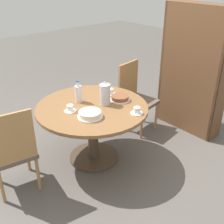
{
  "coord_description": "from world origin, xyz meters",
  "views": [
    {
      "loc": [
        2.23,
        -1.69,
        2.07
      ],
      "look_at": [
        0.0,
        0.3,
        0.52
      ],
      "focal_mm": 45.0,
      "sensor_mm": 36.0,
      "label": 1
    }
  ],
  "objects_px": {
    "coffee_pot": "(105,94)",
    "water_bottle": "(78,93)",
    "cake_main": "(90,114)",
    "cup_a": "(137,111)",
    "cup_b": "(70,109)",
    "cup_c": "(110,92)",
    "chair_a": "(13,150)",
    "chair_b": "(135,96)",
    "bookshelf": "(193,73)",
    "cake_second": "(120,98)"
  },
  "relations": [
    {
      "from": "bookshelf",
      "to": "cup_b",
      "type": "distance_m",
      "value": 1.76
    },
    {
      "from": "coffee_pot",
      "to": "water_bottle",
      "type": "relative_size",
      "value": 1.05
    },
    {
      "from": "coffee_pot",
      "to": "water_bottle",
      "type": "bearing_deg",
      "value": -143.23
    },
    {
      "from": "bookshelf",
      "to": "coffee_pot",
      "type": "bearing_deg",
      "value": 79.72
    },
    {
      "from": "chair_a",
      "to": "chair_b",
      "type": "relative_size",
      "value": 1.0
    },
    {
      "from": "chair_a",
      "to": "chair_b",
      "type": "height_order",
      "value": "same"
    },
    {
      "from": "cake_main",
      "to": "cup_b",
      "type": "relative_size",
      "value": 1.96
    },
    {
      "from": "coffee_pot",
      "to": "cup_c",
      "type": "distance_m",
      "value": 0.29
    },
    {
      "from": "chair_b",
      "to": "cake_main",
      "type": "bearing_deg",
      "value": -168.08
    },
    {
      "from": "chair_b",
      "to": "cup_c",
      "type": "bearing_deg",
      "value": -178.22
    },
    {
      "from": "chair_a",
      "to": "cake_second",
      "type": "distance_m",
      "value": 1.29
    },
    {
      "from": "cup_b",
      "to": "cup_c",
      "type": "xyz_separation_m",
      "value": [
        -0.05,
        0.61,
        0.0
      ]
    },
    {
      "from": "cup_a",
      "to": "cup_b",
      "type": "height_order",
      "value": "same"
    },
    {
      "from": "bookshelf",
      "to": "cake_main",
      "type": "xyz_separation_m",
      "value": [
        -0.11,
        -1.64,
        -0.09
      ]
    },
    {
      "from": "water_bottle",
      "to": "cup_a",
      "type": "xyz_separation_m",
      "value": [
        0.64,
        0.29,
        -0.08
      ]
    },
    {
      "from": "chair_b",
      "to": "cup_c",
      "type": "relative_size",
      "value": 7.14
    },
    {
      "from": "chair_a",
      "to": "cake_main",
      "type": "bearing_deg",
      "value": 169.17
    },
    {
      "from": "cup_b",
      "to": "chair_b",
      "type": "bearing_deg",
      "value": 96.91
    },
    {
      "from": "bookshelf",
      "to": "cup_b",
      "type": "xyz_separation_m",
      "value": [
        -0.35,
        -1.72,
        -0.09
      ]
    },
    {
      "from": "bookshelf",
      "to": "chair_a",
      "type": "bearing_deg",
      "value": 80.69
    },
    {
      "from": "bookshelf",
      "to": "cup_b",
      "type": "bearing_deg",
      "value": 78.4
    },
    {
      "from": "chair_a",
      "to": "water_bottle",
      "type": "xyz_separation_m",
      "value": [
        -0.1,
        0.87,
        0.32
      ]
    },
    {
      "from": "chair_b",
      "to": "water_bottle",
      "type": "distance_m",
      "value": 0.99
    },
    {
      "from": "coffee_pot",
      "to": "cup_b",
      "type": "relative_size",
      "value": 2.06
    },
    {
      "from": "chair_a",
      "to": "cup_b",
      "type": "distance_m",
      "value": 0.71
    },
    {
      "from": "chair_b",
      "to": "coffee_pot",
      "type": "bearing_deg",
      "value": -169.38
    },
    {
      "from": "coffee_pot",
      "to": "cup_b",
      "type": "xyz_separation_m",
      "value": [
        -0.11,
        -0.39,
        -0.1
      ]
    },
    {
      "from": "chair_b",
      "to": "coffee_pot",
      "type": "distance_m",
      "value": 0.87
    },
    {
      "from": "cup_a",
      "to": "cup_b",
      "type": "bearing_deg",
      "value": -135.75
    },
    {
      "from": "cup_a",
      "to": "cup_b",
      "type": "xyz_separation_m",
      "value": [
        -0.51,
        -0.49,
        0.0
      ]
    },
    {
      "from": "coffee_pot",
      "to": "cup_a",
      "type": "xyz_separation_m",
      "value": [
        0.39,
        0.1,
        -0.1
      ]
    },
    {
      "from": "chair_b",
      "to": "bookshelf",
      "type": "xyz_separation_m",
      "value": [
        0.49,
        0.57,
        0.34
      ]
    },
    {
      "from": "chair_b",
      "to": "cup_b",
      "type": "distance_m",
      "value": 1.18
    },
    {
      "from": "cake_second",
      "to": "chair_a",
      "type": "bearing_deg",
      "value": -98.54
    },
    {
      "from": "cup_b",
      "to": "cup_c",
      "type": "relative_size",
      "value": 1.0
    },
    {
      "from": "chair_b",
      "to": "cake_main",
      "type": "distance_m",
      "value": 1.16
    },
    {
      "from": "cup_a",
      "to": "cake_main",
      "type": "bearing_deg",
      "value": -122.14
    },
    {
      "from": "cup_a",
      "to": "cup_c",
      "type": "distance_m",
      "value": 0.57
    },
    {
      "from": "cake_main",
      "to": "cake_second",
      "type": "bearing_deg",
      "value": 100.59
    },
    {
      "from": "water_bottle",
      "to": "coffee_pot",
      "type": "bearing_deg",
      "value": 36.77
    },
    {
      "from": "cake_main",
      "to": "cup_b",
      "type": "distance_m",
      "value": 0.26
    },
    {
      "from": "water_bottle",
      "to": "chair_b",
      "type": "bearing_deg",
      "value": 90.23
    },
    {
      "from": "bookshelf",
      "to": "cake_main",
      "type": "distance_m",
      "value": 1.65
    },
    {
      "from": "water_bottle",
      "to": "cake_main",
      "type": "relative_size",
      "value": 1.0
    },
    {
      "from": "chair_b",
      "to": "cup_c",
      "type": "height_order",
      "value": "chair_b"
    },
    {
      "from": "coffee_pot",
      "to": "cup_a",
      "type": "height_order",
      "value": "coffee_pot"
    },
    {
      "from": "cup_b",
      "to": "cup_c",
      "type": "height_order",
      "value": "same"
    },
    {
      "from": "cake_main",
      "to": "cup_b",
      "type": "bearing_deg",
      "value": -162.56
    },
    {
      "from": "bookshelf",
      "to": "cake_second",
      "type": "relative_size",
      "value": 7.34
    },
    {
      "from": "chair_b",
      "to": "water_bottle",
      "type": "relative_size",
      "value": 3.64
    }
  ]
}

